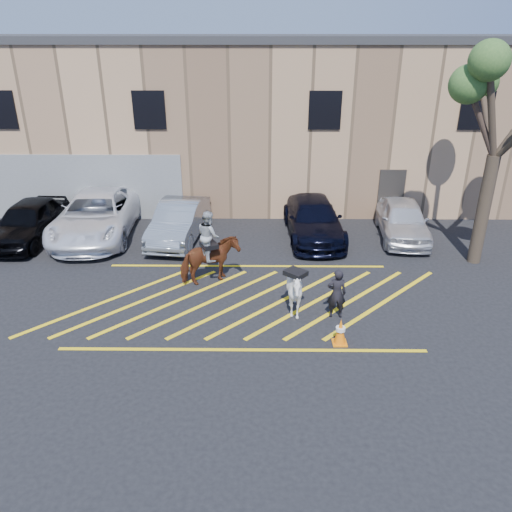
{
  "coord_description": "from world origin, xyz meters",
  "views": [
    {
      "loc": [
        0.47,
        -13.48,
        7.52
      ],
      "look_at": [
        0.33,
        0.2,
        1.3
      ],
      "focal_mm": 35.0,
      "sensor_mm": 36.0,
      "label": 1
    }
  ],
  "objects_px": {
    "car_white_pickup": "(97,215)",
    "handler": "(337,293)",
    "saddled_white": "(295,291)",
    "traffic_cone": "(340,331)",
    "car_black_suv": "(29,221)",
    "car_silver_sedan": "(179,221)",
    "mounted_bay": "(209,255)",
    "tree": "(506,95)",
    "car_blue_suv": "(313,219)",
    "car_white_suv": "(403,219)"
  },
  "relations": [
    {
      "from": "car_white_suv",
      "to": "car_silver_sedan",
      "type": "bearing_deg",
      "value": -172.96
    },
    {
      "from": "car_white_suv",
      "to": "tree",
      "type": "xyz_separation_m",
      "value": [
        2.0,
        -2.27,
        4.95
      ]
    },
    {
      "from": "car_silver_sedan",
      "to": "car_white_suv",
      "type": "bearing_deg",
      "value": 8.34
    },
    {
      "from": "car_silver_sedan",
      "to": "saddled_white",
      "type": "distance_m",
      "value": 7.06
    },
    {
      "from": "car_black_suv",
      "to": "handler",
      "type": "bearing_deg",
      "value": -24.1
    },
    {
      "from": "handler",
      "to": "traffic_cone",
      "type": "xyz_separation_m",
      "value": [
        -0.06,
        -1.36,
        -0.38
      ]
    },
    {
      "from": "car_white_pickup",
      "to": "handler",
      "type": "distance_m",
      "value": 10.62
    },
    {
      "from": "car_black_suv",
      "to": "traffic_cone",
      "type": "bearing_deg",
      "value": -29.54
    },
    {
      "from": "car_blue_suv",
      "to": "saddled_white",
      "type": "xyz_separation_m",
      "value": [
        -1.09,
        -6.04,
        0.03
      ]
    },
    {
      "from": "handler",
      "to": "mounted_bay",
      "type": "xyz_separation_m",
      "value": [
        -3.78,
        2.07,
        0.25
      ]
    },
    {
      "from": "mounted_bay",
      "to": "tree",
      "type": "xyz_separation_m",
      "value": [
        9.2,
        1.73,
        4.7
      ]
    },
    {
      "from": "car_black_suv",
      "to": "car_blue_suv",
      "type": "distance_m",
      "value": 11.06
    },
    {
      "from": "car_blue_suv",
      "to": "traffic_cone",
      "type": "bearing_deg",
      "value": -92.83
    },
    {
      "from": "car_white_pickup",
      "to": "traffic_cone",
      "type": "distance_m",
      "value": 11.42
    },
    {
      "from": "car_blue_suv",
      "to": "mounted_bay",
      "type": "relative_size",
      "value": 2.05
    },
    {
      "from": "handler",
      "to": "tree",
      "type": "relative_size",
      "value": 0.2
    },
    {
      "from": "car_white_pickup",
      "to": "car_silver_sedan",
      "type": "distance_m",
      "value": 3.34
    },
    {
      "from": "car_white_suv",
      "to": "car_black_suv",
      "type": "bearing_deg",
      "value": -172.95
    },
    {
      "from": "saddled_white",
      "to": "traffic_cone",
      "type": "bearing_deg",
      "value": -52.8
    },
    {
      "from": "handler",
      "to": "car_blue_suv",
      "type": "bearing_deg",
      "value": -88.29
    },
    {
      "from": "car_black_suv",
      "to": "traffic_cone",
      "type": "distance_m",
      "value": 13.09
    },
    {
      "from": "car_blue_suv",
      "to": "tree",
      "type": "height_order",
      "value": "tree"
    },
    {
      "from": "car_white_pickup",
      "to": "traffic_cone",
      "type": "xyz_separation_m",
      "value": [
        8.58,
        -7.52,
        -0.48
      ]
    },
    {
      "from": "car_black_suv",
      "to": "car_silver_sedan",
      "type": "height_order",
      "value": "car_black_suv"
    },
    {
      "from": "car_blue_suv",
      "to": "car_white_suv",
      "type": "relative_size",
      "value": 1.16
    },
    {
      "from": "car_white_suv",
      "to": "traffic_cone",
      "type": "xyz_separation_m",
      "value": [
        -3.49,
        -7.43,
        -0.37
      ]
    },
    {
      "from": "car_black_suv",
      "to": "car_blue_suv",
      "type": "xyz_separation_m",
      "value": [
        11.05,
        0.51,
        -0.05
      ]
    },
    {
      "from": "handler",
      "to": "saddled_white",
      "type": "relative_size",
      "value": 0.82
    },
    {
      "from": "car_black_suv",
      "to": "car_blue_suv",
      "type": "bearing_deg",
      "value": 5.36
    },
    {
      "from": "traffic_cone",
      "to": "car_silver_sedan",
      "type": "bearing_deg",
      "value": 126.31
    },
    {
      "from": "car_black_suv",
      "to": "handler",
      "type": "xyz_separation_m",
      "value": [
        11.13,
        -5.63,
        -0.03
      ]
    },
    {
      "from": "saddled_white",
      "to": "traffic_cone",
      "type": "distance_m",
      "value": 1.87
    },
    {
      "from": "car_white_pickup",
      "to": "mounted_bay",
      "type": "relative_size",
      "value": 2.47
    },
    {
      "from": "car_white_pickup",
      "to": "mounted_bay",
      "type": "height_order",
      "value": "mounted_bay"
    },
    {
      "from": "car_black_suv",
      "to": "car_white_suv",
      "type": "xyz_separation_m",
      "value": [
        14.55,
        0.45,
        -0.04
      ]
    },
    {
      "from": "car_white_pickup",
      "to": "car_white_suv",
      "type": "height_order",
      "value": "car_white_pickup"
    },
    {
      "from": "car_black_suv",
      "to": "car_silver_sedan",
      "type": "relative_size",
      "value": 1.02
    },
    {
      "from": "mounted_bay",
      "to": "tree",
      "type": "height_order",
      "value": "tree"
    },
    {
      "from": "car_white_suv",
      "to": "handler",
      "type": "relative_size",
      "value": 2.91
    },
    {
      "from": "car_silver_sedan",
      "to": "handler",
      "type": "height_order",
      "value": "handler"
    },
    {
      "from": "tree",
      "to": "car_white_pickup",
      "type": "bearing_deg",
      "value": 170.46
    },
    {
      "from": "handler",
      "to": "tree",
      "type": "bearing_deg",
      "value": -143.96
    },
    {
      "from": "car_silver_sedan",
      "to": "saddled_white",
      "type": "xyz_separation_m",
      "value": [
        4.16,
        -5.71,
        0.02
      ]
    },
    {
      "from": "car_blue_suv",
      "to": "car_white_suv",
      "type": "height_order",
      "value": "car_white_suv"
    },
    {
      "from": "car_white_suv",
      "to": "mounted_bay",
      "type": "height_order",
      "value": "mounted_bay"
    },
    {
      "from": "car_blue_suv",
      "to": "handler",
      "type": "height_order",
      "value": "handler"
    },
    {
      "from": "traffic_cone",
      "to": "tree",
      "type": "relative_size",
      "value": 0.1
    },
    {
      "from": "car_white_pickup",
      "to": "saddled_white",
      "type": "xyz_separation_m",
      "value": [
        7.47,
        -6.07,
        -0.08
      ]
    },
    {
      "from": "saddled_white",
      "to": "traffic_cone",
      "type": "xyz_separation_m",
      "value": [
        1.11,
        -1.46,
        -0.39
      ]
    },
    {
      "from": "car_white_pickup",
      "to": "handler",
      "type": "xyz_separation_m",
      "value": [
        8.64,
        -6.17,
        -0.1
      ]
    }
  ]
}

